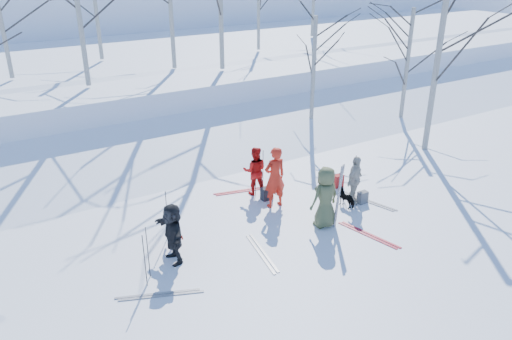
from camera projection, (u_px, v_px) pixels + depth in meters
ground at (284, 232)px, 13.71m from camera, size 120.00×120.00×0.00m
snow_ramp at (181, 148)px, 19.11m from camera, size 70.00×9.49×4.12m
snow_plateau at (104, 75)px, 26.56m from camera, size 70.00×18.00×2.20m
far_hill at (33, 15)px, 42.53m from camera, size 90.00×30.00×6.00m
skier_olive_center at (325, 197)px, 13.68m from camera, size 0.87×0.57×1.77m
skier_red_north at (275, 177)px, 14.73m from camera, size 0.71×0.49×1.90m
skier_redor_behind at (255, 171)px, 15.57m from camera, size 0.96×0.90×1.57m
skier_red_seated at (174, 230)px, 12.88m from camera, size 0.51×0.70×0.98m
skier_cream_east at (355, 180)px, 15.01m from camera, size 0.96×0.69×1.51m
skier_grey_west at (173, 233)px, 12.15m from camera, size 0.53×1.47×1.57m
dog at (347, 198)px, 15.00m from camera, size 0.40×0.69×0.55m
upright_ski_left at (338, 197)px, 13.55m from camera, size 0.07×0.16×1.90m
upright_ski_right at (339, 195)px, 13.68m from camera, size 0.10×0.23×1.89m
ski_pair_a at (243, 191)px, 16.04m from camera, size 1.05×1.99×0.02m
ski_pair_b at (262, 253)px, 12.74m from camera, size 0.86×1.97×0.02m
ski_pair_c at (160, 295)px, 11.19m from camera, size 1.50×2.04×0.02m
ski_pair_d at (368, 201)px, 15.38m from camera, size 1.19×2.00×0.02m
ski_pair_e at (369, 235)px, 13.55m from camera, size 0.98×1.98×0.02m
ski_pole_a at (145, 261)px, 11.26m from camera, size 0.02×0.02×1.34m
ski_pole_b at (263, 170)px, 15.93m from camera, size 0.02×0.02×1.34m
ski_pole_c at (148, 252)px, 11.58m from camera, size 0.02×0.02×1.34m
ski_pole_d at (256, 175)px, 15.53m from camera, size 0.02×0.02×1.34m
ski_pole_e at (355, 175)px, 15.54m from camera, size 0.02×0.02×1.34m
ski_pole_f at (167, 214)px, 13.27m from camera, size 0.02×0.02×1.34m
backpack_red at (338, 181)px, 16.25m from camera, size 0.32×0.22×0.42m
backpack_grey at (363, 197)px, 15.21m from camera, size 0.30×0.20×0.38m
backpack_dark at (267, 194)px, 15.43m from camera, size 0.34×0.24×0.40m
birch_plateau_d at (78, 4)px, 18.52m from camera, size 4.87×4.87×6.11m
birch_plateau_f at (259, 9)px, 26.03m from camera, size 3.51×3.51×4.16m
birch_plateau_g at (170, 0)px, 21.50m from camera, size 4.69×4.69×5.84m
birch_plateau_h at (95, 0)px, 23.40m from camera, size 4.45×4.45×5.50m
birch_edge_b at (439, 52)px, 17.93m from camera, size 5.82×5.82×7.46m
birch_edge_c at (407, 68)px, 21.35m from camera, size 4.07×4.07×4.96m
birch_edge_e at (313, 77)px, 20.25m from camera, size 3.95×3.95×4.78m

